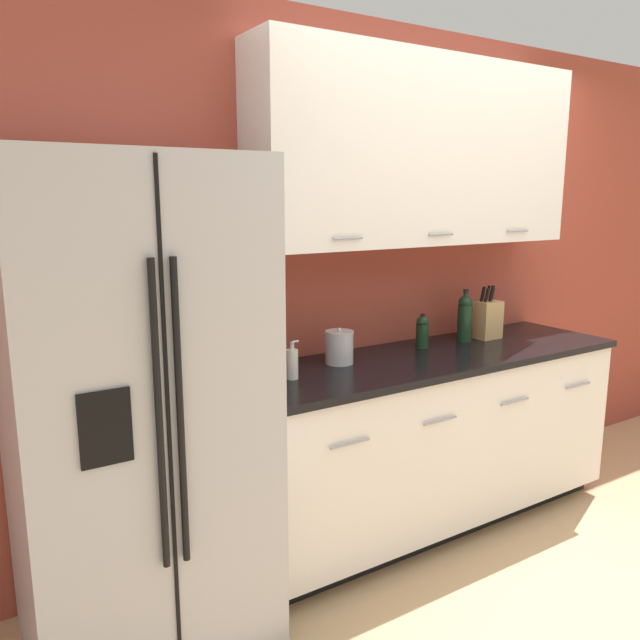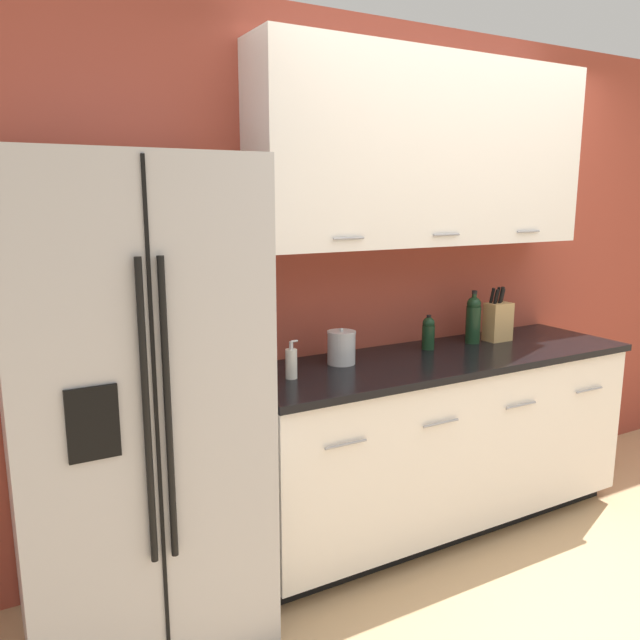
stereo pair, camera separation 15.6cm
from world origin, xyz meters
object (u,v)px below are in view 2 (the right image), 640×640
object	(u,v)px
soap_dispenser	(291,363)
knife_block	(498,321)
oil_bottle	(428,332)
refrigerator	(132,407)
steel_canister	(341,347)
wine_bottle	(473,319)

from	to	relation	value
soap_dispenser	knife_block	bearing A→B (deg)	4.36
oil_bottle	refrigerator	bearing A→B (deg)	-173.09
oil_bottle	steel_canister	world-z (taller)	oil_bottle
refrigerator	knife_block	world-z (taller)	refrigerator
wine_bottle	oil_bottle	size ratio (longest dim) A/B	1.59
steel_canister	oil_bottle	bearing A→B (deg)	3.07
soap_dispenser	oil_bottle	xyz separation A→B (m)	(0.88, 0.13, 0.02)
refrigerator	oil_bottle	distance (m)	1.60
soap_dispenser	wine_bottle	bearing A→B (deg)	6.15
soap_dispenser	steel_canister	size ratio (longest dim) A/B	0.98
knife_block	steel_canister	bearing A→B (deg)	179.88
wine_bottle	oil_bottle	xyz separation A→B (m)	(-0.31, 0.01, -0.05)
steel_canister	refrigerator	bearing A→B (deg)	-171.05
steel_canister	soap_dispenser	bearing A→B (deg)	-162.04
soap_dispenser	steel_canister	distance (m)	0.34
wine_bottle	steel_canister	xyz separation A→B (m)	(-0.86, -0.02, -0.05)
knife_block	wine_bottle	bearing A→B (deg)	171.09
soap_dispenser	oil_bottle	size ratio (longest dim) A/B	0.94
oil_bottle	steel_canister	size ratio (longest dim) A/B	1.04
refrigerator	soap_dispenser	world-z (taller)	refrigerator
wine_bottle	knife_block	bearing A→B (deg)	-8.91
refrigerator	oil_bottle	xyz separation A→B (m)	(1.59, 0.19, 0.09)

